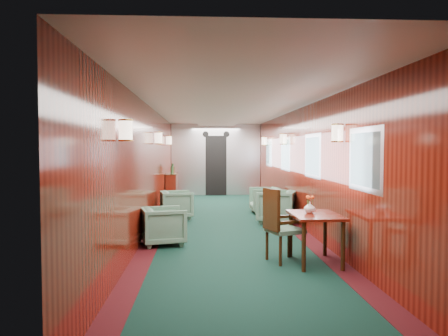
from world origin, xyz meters
The scene contains 12 objects.
room centered at (0.00, 0.00, 1.63)m, with size 12.00×12.10×2.40m.
bulkhead centered at (0.00, 5.91, 1.18)m, with size 2.98×0.17×2.39m.
windows_right centered at (1.49, 0.25, 1.45)m, with size 0.02×8.60×0.80m.
wall_sconces centered at (0.00, 0.57, 1.79)m, with size 2.97×7.97×0.25m.
dining_table centered at (1.06, -2.85, 0.58)m, with size 0.65×0.92×0.69m.
side_chair centered at (0.57, -2.76, 0.56)m, with size 0.58×0.60×1.03m.
credenza centered at (-1.34, 3.77, 0.44)m, with size 0.30×0.97×1.14m.
flower_vase centered at (1.00, -2.76, 0.76)m, with size 0.15×0.15×0.16m, color beige.
armchair_left_near centered at (-1.13, -1.57, 0.31)m, with size 0.66×0.68×0.62m, color #22503E.
armchair_left_far centered at (-1.05, 1.08, 0.32)m, with size 0.67×0.69×0.63m, color #22503E.
armchair_right_near centered at (1.09, 0.40, 0.35)m, with size 0.75×0.77×0.70m, color #22503E.
armchair_right_far centered at (1.05, 1.83, 0.32)m, with size 0.68×0.70×0.63m, color #22503E.
Camera 1 is at (-0.51, -8.72, 1.59)m, focal length 35.00 mm.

